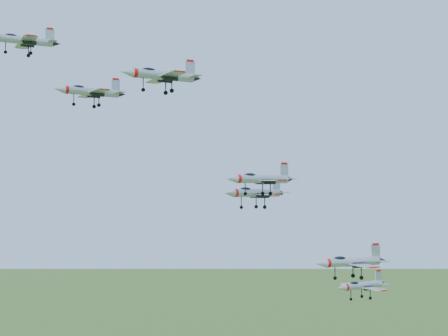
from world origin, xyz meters
name	(u,v)px	position (x,y,z in m)	size (l,w,h in m)	color
jet_lead	(22,40)	(-21.47, 7.63, 152.45)	(11.36, 9.41, 3.03)	#A0A5AC
jet_left_high	(90,91)	(-12.62, -0.70, 143.85)	(10.97, 9.19, 2.94)	#A0A5AC
jet_right_high	(161,75)	(-5.60, -13.58, 144.57)	(11.49, 9.54, 3.07)	#A0A5AC
jet_left_low	(255,193)	(15.96, 3.75, 128.97)	(12.98, 10.96, 3.50)	#A0A5AC
jet_right_low	(260,179)	(11.45, -7.85, 131.13)	(11.94, 9.93, 3.19)	#A0A5AC
jet_trail	(350,262)	(30.25, -3.28, 117.48)	(13.76, 11.30, 3.69)	#A0A5AC
jet_extra	(361,285)	(37.60, 4.31, 112.01)	(12.02, 10.08, 3.22)	#A0A5AC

